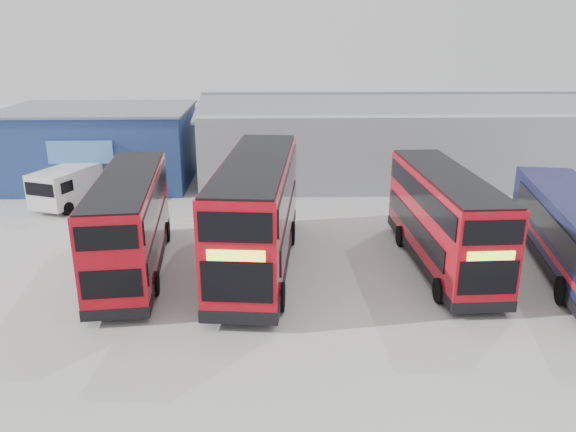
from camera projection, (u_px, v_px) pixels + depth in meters
The scene contains 8 objects.
ground_plane at pixel (331, 299), 22.19m from camera, with size 120.00×120.00×0.00m, color #A8A8A3.
office_block at pixel (101, 146), 38.08m from camera, with size 12.30×8.32×5.12m.
maintenance_shed at pixel (415, 138), 40.48m from camera, with size 30.50×12.00×5.89m.
double_decker_left at pixel (130, 225), 24.15m from camera, with size 3.45×10.29×4.27m.
double_decker_centre at pixel (257, 215), 24.41m from camera, with size 3.84×11.85×4.93m.
double_decker_right at pixel (444, 221), 24.66m from camera, with size 2.87×10.21×4.28m.
single_decker_blue at pixel (575, 237), 24.26m from camera, with size 4.92×12.31×3.26m.
panel_van at pixel (72, 184), 33.64m from camera, with size 3.88×5.73×2.34m.
Camera 1 is at (-2.19, -19.91, 10.25)m, focal length 35.00 mm.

